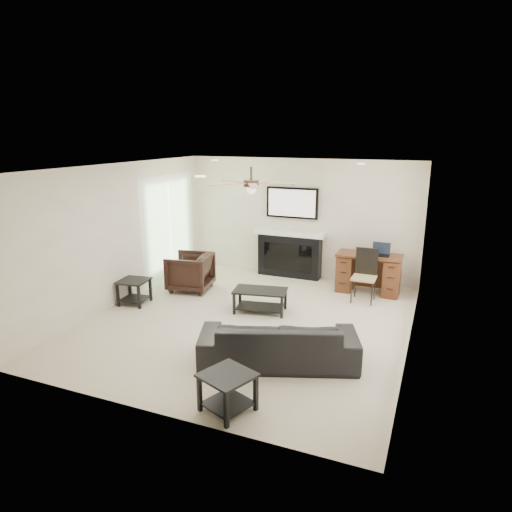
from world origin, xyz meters
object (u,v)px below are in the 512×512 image
(sofa, at_px, (278,342))
(fireplace_unit, at_px, (290,233))
(armchair, at_px, (190,272))
(coffee_table, at_px, (260,301))
(desk, at_px, (368,273))

(sofa, distance_m, fireplace_unit, 3.94)
(armchair, bearing_deg, sofa, 41.33)
(armchair, bearing_deg, coffee_table, 62.99)
(fireplace_unit, bearing_deg, armchair, -133.95)
(coffee_table, bearing_deg, armchair, 151.74)
(armchair, bearing_deg, desk, 100.82)
(sofa, height_order, fireplace_unit, fireplace_unit)
(sofa, bearing_deg, armchair, -59.50)
(armchair, relative_size, desk, 0.66)
(sofa, height_order, coffee_table, sofa)
(fireplace_unit, relative_size, desk, 1.57)
(fireplace_unit, distance_m, desk, 1.87)
(sofa, bearing_deg, desk, -121.14)
(sofa, xyz_separation_m, desk, (0.66, 3.33, 0.07))
(coffee_table, relative_size, desk, 0.74)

